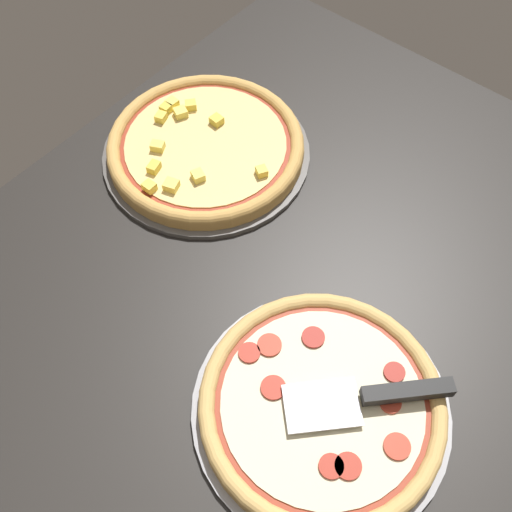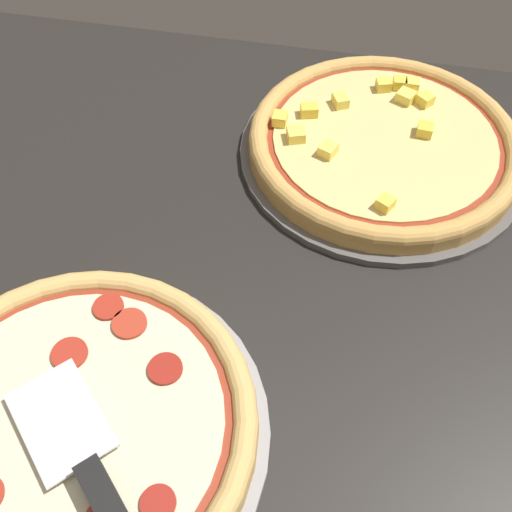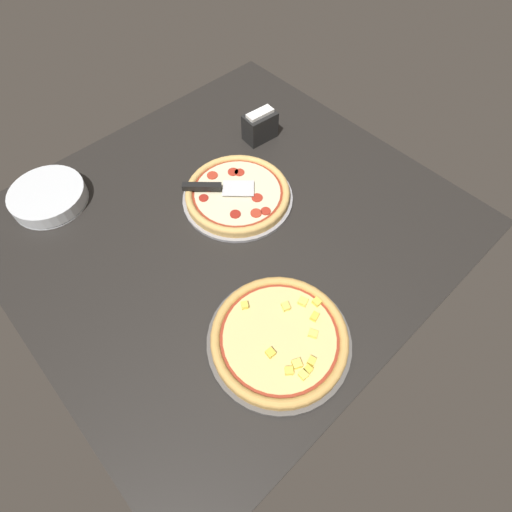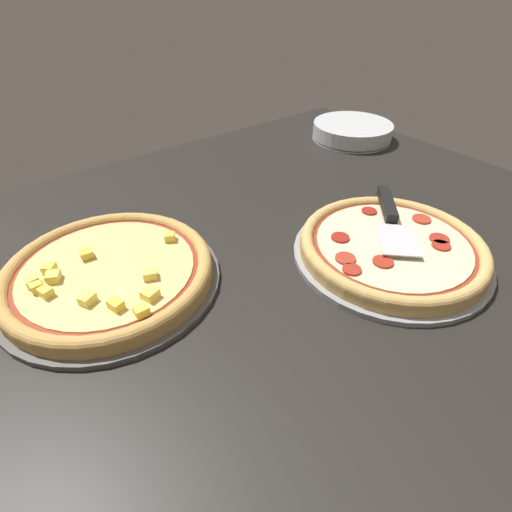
# 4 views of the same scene
# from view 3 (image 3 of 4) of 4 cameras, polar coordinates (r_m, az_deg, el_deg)

# --- Properties ---
(ground_plane) EXTENTS (1.31, 1.23, 0.04)m
(ground_plane) POSITION_cam_3_polar(r_m,az_deg,el_deg) (1.28, -3.67, 4.56)
(ground_plane) COLOR black
(pizza_pan_front) EXTENTS (0.36, 0.36, 0.01)m
(pizza_pan_front) POSITION_cam_3_polar(r_m,az_deg,el_deg) (1.32, -2.62, 8.34)
(pizza_pan_front) COLOR #939399
(pizza_pan_front) RESTS_ON ground_plane
(pizza_front) EXTENTS (0.34, 0.34, 0.03)m
(pizza_front) POSITION_cam_3_polar(r_m,az_deg,el_deg) (1.31, -2.65, 8.95)
(pizza_front) COLOR #DBAD60
(pizza_front) RESTS_ON pizza_pan_front
(pizza_pan_back) EXTENTS (0.38, 0.38, 0.01)m
(pizza_pan_back) POSITION_cam_3_polar(r_m,az_deg,el_deg) (1.06, 3.31, -11.97)
(pizza_pan_back) COLOR #565451
(pizza_pan_back) RESTS_ON ground_plane
(pizza_back) EXTENTS (0.35, 0.35, 0.04)m
(pizza_back) POSITION_cam_3_polar(r_m,az_deg,el_deg) (1.04, 3.39, -11.55)
(pizza_back) COLOR tan
(pizza_back) RESTS_ON pizza_pan_back
(serving_spatula) EXTENTS (0.19, 0.19, 0.02)m
(serving_spatula) POSITION_cam_3_polar(r_m,az_deg,el_deg) (1.30, -6.45, 9.84)
(serving_spatula) COLOR silver
(serving_spatula) RESTS_ON pizza_front
(plate_stack) EXTENTS (0.24, 0.24, 0.05)m
(plate_stack) POSITION_cam_3_polar(r_m,az_deg,el_deg) (1.46, -27.54, 7.55)
(plate_stack) COLOR silver
(plate_stack) RESTS_ON ground_plane
(napkin_holder) EXTENTS (0.12, 0.08, 0.11)m
(napkin_holder) POSITION_cam_3_polar(r_m,az_deg,el_deg) (1.51, 0.57, 18.11)
(napkin_holder) COLOR black
(napkin_holder) RESTS_ON ground_plane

